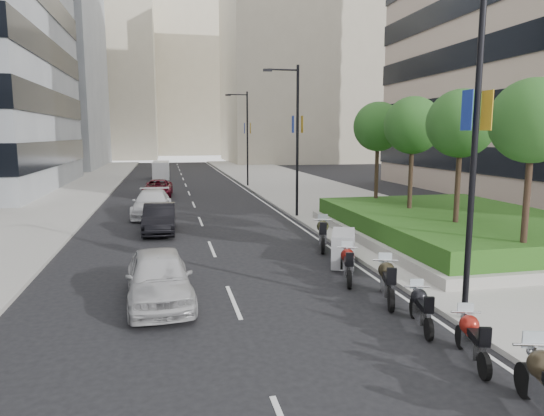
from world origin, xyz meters
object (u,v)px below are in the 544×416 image
object	(u,v)px
motorcycle_2	(421,308)
car_c	(152,203)
lamp_post_0	(470,132)
motorcycle_3	(387,281)
car_a	(159,277)
lamp_post_2	(246,134)
delivery_van	(161,171)
car_b	(160,218)
motorcycle_4	(348,264)
motorcycle_1	(472,339)
motorcycle_6	(323,234)
car_d	(158,188)
lamp_post_1	(295,133)
motorcycle_5	(343,248)

from	to	relation	value
motorcycle_2	car_c	bearing A→B (deg)	34.60
lamp_post_0	car_c	distance (m)	21.66
motorcycle_3	car_a	distance (m)	6.86
car_c	lamp_post_2	bearing A→B (deg)	64.32
motorcycle_3	delivery_van	world-z (taller)	delivery_van
delivery_van	motorcycle_2	bearing A→B (deg)	-79.89
car_b	car_c	bearing A→B (deg)	96.86
motorcycle_2	delivery_van	world-z (taller)	delivery_van
lamp_post_2	motorcycle_4	distance (m)	31.13
motorcycle_3	motorcycle_4	distance (m)	2.22
motorcycle_1	delivery_van	size ratio (longest dim) A/B	0.42
motorcycle_6	car_c	world-z (taller)	car_c
lamp_post_0	car_d	world-z (taller)	lamp_post_0
motorcycle_2	car_b	bearing A→B (deg)	39.63
car_a	car_b	xyz separation A→B (m)	(-0.10, 10.78, -0.06)
lamp_post_1	car_d	bearing A→B (deg)	123.33
car_b	motorcycle_4	bearing A→B (deg)	-55.78
motorcycle_2	motorcycle_3	size ratio (longest dim) A/B	0.87
motorcycle_4	lamp_post_2	bearing A→B (deg)	14.19
motorcycle_2	lamp_post_2	bearing A→B (deg)	12.32
car_d	motorcycle_2	bearing A→B (deg)	-73.77
lamp_post_2	car_a	xyz separation A→B (m)	(-7.82, -31.61, -4.27)
lamp_post_2	delivery_van	bearing A→B (deg)	126.74
car_b	motorcycle_6	bearing A→B (deg)	-34.86
motorcycle_6	lamp_post_0	bearing A→B (deg)	-157.25
motorcycle_1	motorcycle_3	size ratio (longest dim) A/B	0.88
lamp_post_0	motorcycle_5	xyz separation A→B (m)	(-0.89, 6.33, -4.43)
car_a	car_d	world-z (taller)	car_a
motorcycle_2	motorcycle_6	distance (m)	9.04
car_a	car_c	xyz separation A→B (m)	(-0.61, 16.10, -0.00)
motorcycle_2	car_d	bearing A→B (deg)	27.65
lamp_post_1	lamp_post_2	distance (m)	18.00
motorcycle_6	car_b	xyz separation A→B (m)	(-7.07, 5.19, 0.08)
car_b	car_a	bearing A→B (deg)	-88.07
motorcycle_1	car_b	xyz separation A→B (m)	(-6.89, 16.20, 0.20)
delivery_van	lamp_post_2	bearing A→B (deg)	-51.72
car_c	lamp_post_1	bearing A→B (deg)	-13.65
motorcycle_3	car_c	world-z (taller)	car_c
lamp_post_1	motorcycle_5	world-z (taller)	lamp_post_1
motorcycle_4	lamp_post_1	bearing A→B (deg)	10.25
lamp_post_1	motorcycle_4	xyz separation A→B (m)	(-1.51, -12.76, -4.48)
car_c	car_d	bearing A→B (deg)	91.66
car_c	car_d	xyz separation A→B (m)	(0.21, 10.00, -0.12)
lamp_post_0	motorcycle_4	distance (m)	6.35
lamp_post_1	delivery_van	size ratio (longest dim) A/B	1.92
lamp_post_0	delivery_van	world-z (taller)	lamp_post_0
motorcycle_1	car_c	distance (m)	22.77
lamp_post_0	car_d	distance (m)	30.93
car_d	car_a	bearing A→B (deg)	-86.33
lamp_post_2	car_d	world-z (taller)	lamp_post_2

